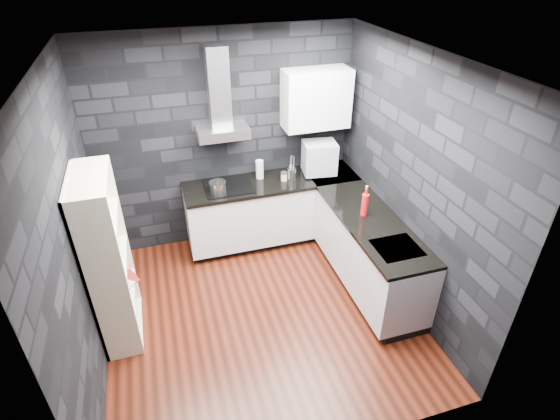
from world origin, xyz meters
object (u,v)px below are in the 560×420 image
utensil_crock (292,173)px  fruit_bowl (107,266)px  bookshelf (109,261)px  glass_vase (260,169)px  storage_jar (284,177)px  pot (218,187)px  red_bottle (365,205)px  appliance_garage (319,158)px

utensil_crock → fruit_bowl: (-2.17, -1.19, -0.04)m
bookshelf → utensil_crock: bearing=24.9°
glass_vase → bookshelf: bearing=-146.1°
storage_jar → glass_vase: bearing=150.1°
pot → glass_vase: (0.57, 0.22, 0.05)m
red_bottle → bookshelf: (-2.67, -0.03, -0.13)m
pot → fruit_bowl: bearing=-137.8°
appliance_garage → fruit_bowl: 2.84m
storage_jar → fruit_bowl: storage_jar is taller
glass_vase → red_bottle: (0.87, -1.17, 0.01)m
utensil_crock → appliance_garage: (0.38, 0.03, 0.15)m
glass_vase → red_bottle: 1.46m
bookshelf → pot: bearing=37.6°
red_bottle → glass_vase: bearing=126.7°
appliance_garage → fruit_bowl: bearing=-147.0°
pot → appliance_garage: bearing=4.8°
storage_jar → red_bottle: size_ratio=0.38×
pot → red_bottle: bearing=-33.4°
glass_vase → storage_jar: glass_vase is taller
pot → fruit_bowl: 1.65m
glass_vase → red_bottle: bearing=-53.3°
utensil_crock → bookshelf: 2.42m
bookshelf → fruit_bowl: bearing=-91.3°
pot → storage_jar: bearing=4.2°
fruit_bowl → glass_vase: bearing=36.5°
appliance_garage → fruit_bowl: size_ratio=1.93×
utensil_crock → bookshelf: bearing=-153.8°
utensil_crock → fruit_bowl: utensil_crock is taller
storage_jar → bookshelf: (-2.07, -1.05, -0.05)m
glass_vase → fruit_bowl: glass_vase is taller
utensil_crock → appliance_garage: bearing=4.7°
glass_vase → utensil_crock: bearing=-19.9°
pot → bookshelf: size_ratio=0.11×
appliance_garage → bookshelf: size_ratio=0.23×
bookshelf → fruit_bowl: 0.13m
pot → appliance_garage: appliance_garage is taller
storage_jar → appliance_garage: size_ratio=0.24×
storage_jar → utensil_crock: (0.11, 0.02, 0.02)m
storage_jar → pot: bearing=-175.8°
glass_vase → bookshelf: (-1.80, -1.21, -0.12)m
red_bottle → storage_jar: bearing=120.6°
storage_jar → fruit_bowl: size_ratio=0.46×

